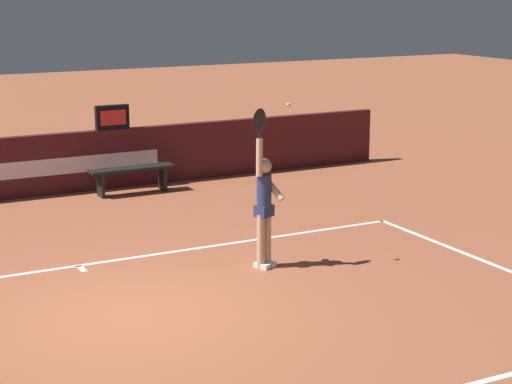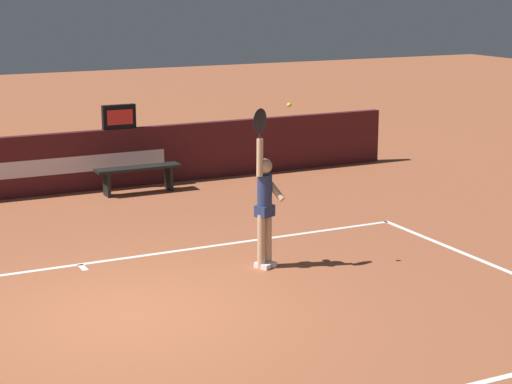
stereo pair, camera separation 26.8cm
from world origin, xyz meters
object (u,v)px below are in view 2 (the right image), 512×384
Objects in this scene: speed_display at (119,117)px; tennis_ball at (289,105)px; tennis_player at (265,203)px; courtside_bench_near at (138,173)px.

speed_display is 10.11× the size of tennis_ball.
tennis_player is 1.40× the size of courtside_bench_near.
speed_display is 0.40× the size of courtside_bench_near.
tennis_player is 35.39× the size of tennis_ball.
speed_display is 6.04m from tennis_ball.
tennis_player reaches higher than speed_display.
tennis_ball is at bearing -20.40° from tennis_player.
tennis_player reaches higher than courtside_bench_near.
tennis_ball is (0.55, -5.95, 0.92)m from speed_display.
tennis_ball reaches higher than courtside_bench_near.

